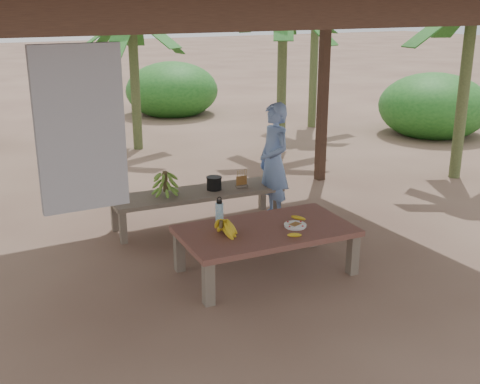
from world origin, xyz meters
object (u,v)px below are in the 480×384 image
water_flask (219,213)px  work_table (266,234)px  woman (274,162)px  bench (198,196)px  ripe_banana_bunch (221,228)px  cooking_pot (214,183)px  plate (295,226)px

water_flask → work_table: bearing=-41.2°
water_flask → woman: (1.33, 1.06, 0.14)m
bench → water_flask: 1.38m
water_flask → bench: bearing=75.2°
ripe_banana_bunch → bench: bearing=73.4°
work_table → cooking_pot: cooking_pot is taller
bench → plate: bearing=-74.9°
work_table → woman: 1.72m
work_table → woman: (0.95, 1.39, 0.34)m
woman → cooking_pot: bearing=-103.1°
ripe_banana_bunch → water_flask: water_flask is taller
ripe_banana_bunch → work_table: bearing=-2.5°
plate → cooking_pot: 1.74m
woman → bench: bearing=-100.6°
bench → water_flask: bearing=-100.0°
work_table → ripe_banana_bunch: 0.54m
work_table → plate: 0.32m
work_table → ripe_banana_bunch: bearing=-178.6°
work_table → cooking_pot: (0.19, 1.62, 0.10)m
work_table → plate: plate is taller
ripe_banana_bunch → plate: (0.80, -0.14, -0.07)m
ripe_banana_bunch → woman: (1.47, 1.37, 0.18)m
work_table → plate: size_ratio=7.89×
cooking_pot → woman: 0.83m
bench → ripe_banana_bunch: size_ratio=7.38×
work_table → bench: work_table is taller
water_flask → cooking_pot: bearing=66.1°
ripe_banana_bunch → cooking_pot: ripe_banana_bunch is taller
ripe_banana_bunch → water_flask: 0.34m
woman → water_flask: bearing=-47.6°
bench → cooking_pot: bearing=-1.0°
ripe_banana_bunch → cooking_pot: 1.75m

